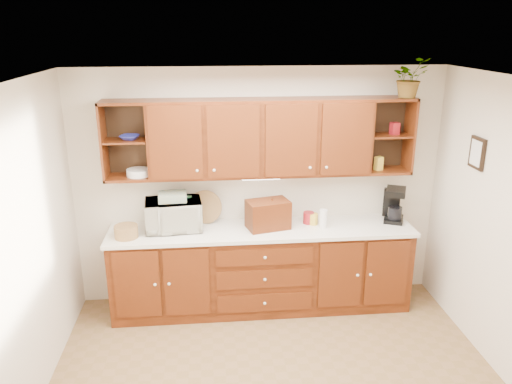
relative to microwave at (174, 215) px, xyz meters
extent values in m
plane|color=white|center=(0.93, -1.51, 1.50)|extent=(4.00, 4.00, 0.00)
plane|color=beige|center=(0.93, 0.24, 0.20)|extent=(4.00, 0.00, 4.00)
plane|color=beige|center=(-1.07, -1.51, 0.20)|extent=(0.00, 3.50, 3.50)
cube|color=#351506|center=(0.93, -0.06, -0.65)|extent=(3.20, 0.60, 0.90)
cube|color=silver|center=(0.93, -0.07, -0.18)|extent=(3.24, 0.64, 0.04)
cube|color=#351506|center=(0.93, 0.07, 0.79)|extent=(2.30, 0.33, 0.80)
cube|color=black|center=(-0.45, 0.22, 0.79)|extent=(0.45, 0.02, 0.80)
cube|color=black|center=(2.30, 0.22, 0.79)|extent=(0.45, 0.02, 0.80)
cube|color=#351506|center=(-0.45, 0.07, 0.79)|extent=(0.43, 0.30, 0.02)
cube|color=#351506|center=(2.30, 0.07, 0.79)|extent=(0.43, 0.30, 0.02)
cube|color=#351506|center=(2.30, 0.07, 1.18)|extent=(0.45, 0.33, 0.03)
cube|color=white|center=(0.93, 0.02, 0.37)|extent=(0.40, 0.05, 0.02)
cube|color=black|center=(2.91, -0.61, 0.75)|extent=(0.03, 0.24, 0.30)
cylinder|color=#A57945|center=(-0.47, -0.18, -0.10)|extent=(0.25, 0.25, 0.13)
imported|color=silver|center=(0.00, 0.00, 0.00)|extent=(0.61, 0.44, 0.32)
cube|color=tan|center=(0.00, 0.00, 0.20)|extent=(0.30, 0.23, 0.09)
cylinder|color=black|center=(0.16, 0.09, 0.01)|extent=(0.08, 0.08, 0.33)
cylinder|color=#A57945|center=(0.33, 0.16, -0.15)|extent=(0.38, 0.18, 0.36)
cube|color=#351506|center=(0.99, -0.06, -0.01)|extent=(0.49, 0.37, 0.30)
cylinder|color=#351506|center=(1.04, -0.04, 0.00)|extent=(0.03, 0.03, 0.32)
cylinder|color=#351506|center=(1.04, -0.04, -0.15)|extent=(0.13, 0.13, 0.02)
imported|color=white|center=(1.12, -0.07, -0.11)|extent=(0.15, 0.15, 0.09)
imported|color=white|center=(1.02, 0.04, -0.11)|extent=(0.15, 0.15, 0.09)
imported|color=white|center=(0.98, -0.10, -0.11)|extent=(0.15, 0.15, 0.09)
cylinder|color=maroon|center=(1.45, 0.02, -0.10)|extent=(0.13, 0.13, 0.13)
cylinder|color=white|center=(1.58, -0.11, -0.06)|extent=(0.11, 0.11, 0.20)
cylinder|color=gold|center=(1.50, -0.01, -0.10)|extent=(0.12, 0.12, 0.12)
cube|color=black|center=(2.40, 0.00, -0.14)|extent=(0.29, 0.32, 0.04)
cube|color=black|center=(2.40, 0.10, 0.02)|extent=(0.19, 0.13, 0.32)
cube|color=black|center=(2.40, 0.00, 0.18)|extent=(0.29, 0.32, 0.07)
cylinder|color=black|center=(2.40, -0.02, -0.06)|extent=(0.20, 0.20, 0.14)
imported|color=navy|center=(-0.40, 0.06, 0.82)|extent=(0.24, 0.24, 0.05)
cylinder|color=white|center=(-0.34, 0.06, 0.46)|extent=(0.28, 0.28, 0.07)
cube|color=gold|center=(2.19, 0.04, 0.49)|extent=(0.10, 0.09, 0.14)
cube|color=maroon|center=(2.34, 0.06, 0.86)|extent=(0.10, 0.09, 0.13)
imported|color=#999999|center=(2.43, 0.01, 1.39)|extent=(0.43, 0.40, 0.40)
camera|label=1|loc=(0.39, -4.96, 1.88)|focal=35.00mm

